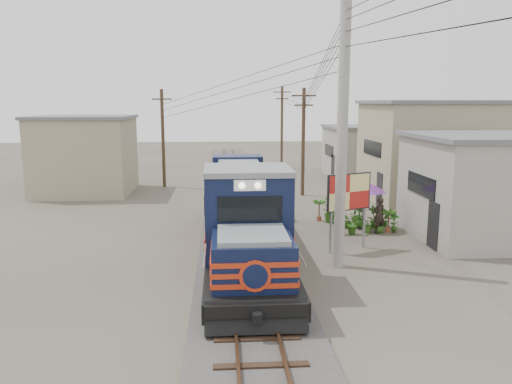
{
  "coord_description": "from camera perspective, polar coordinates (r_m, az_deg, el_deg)",
  "views": [
    {
      "loc": [
        -0.86,
        -18.24,
        6.1
      ],
      "look_at": [
        0.66,
        3.27,
        2.2
      ],
      "focal_mm": 35.0,
      "sensor_mm": 36.0,
      "label": 1
    }
  ],
  "objects": [
    {
      "name": "vendor",
      "position": [
        24.1,
        13.89,
        -2.61
      ],
      "size": [
        0.73,
        0.59,
        1.72
      ],
      "primitive_type": "imported",
      "rotation": [
        0.0,
        0.0,
        3.46
      ],
      "color": "black",
      "rests_on": "ground"
    },
    {
      "name": "locomotive",
      "position": [
        20.15,
        -1.49,
        -2.39
      ],
      "size": [
        2.85,
        15.52,
        3.85
      ],
      "color": "black",
      "rests_on": "ground"
    },
    {
      "name": "ground",
      "position": [
        19.25,
        -1.28,
        -8.22
      ],
      "size": [
        120.0,
        120.0,
        0.0
      ],
      "primitive_type": "plane",
      "color": "#473F35",
      "rests_on": "ground"
    },
    {
      "name": "market_umbrella",
      "position": [
        24.49,
        12.22,
        0.68
      ],
      "size": [
        2.65,
        2.65,
        2.42
      ],
      "rotation": [
        0.0,
        0.0,
        0.24
      ],
      "color": "black",
      "rests_on": "ground"
    },
    {
      "name": "shophouse_front",
      "position": [
        24.85,
        25.84,
        0.57
      ],
      "size": [
        7.35,
        6.3,
        4.7
      ],
      "color": "gray",
      "rests_on": "ground"
    },
    {
      "name": "wooden_pole_mid",
      "position": [
        32.77,
        5.42,
        5.97
      ],
      "size": [
        1.6,
        0.24,
        7.0
      ],
      "color": "#4C3826",
      "rests_on": "ground"
    },
    {
      "name": "shophouse_left",
      "position": [
        35.61,
        -18.94,
        4.07
      ],
      "size": [
        6.3,
        6.3,
        5.2
      ],
      "color": "gray",
      "rests_on": "ground"
    },
    {
      "name": "billboard",
      "position": [
        20.72,
        10.58,
        -0.24
      ],
      "size": [
        1.98,
        0.94,
        3.25
      ],
      "rotation": [
        0.0,
        0.0,
        0.41
      ],
      "color": "#99999E",
      "rests_on": "ground"
    },
    {
      "name": "plant_nursery",
      "position": [
        24.93,
        10.96,
        -2.95
      ],
      "size": [
        3.49,
        3.33,
        1.11
      ],
      "color": "#31661D",
      "rests_on": "ground"
    },
    {
      "name": "shophouse_mid",
      "position": [
        33.19,
        19.78,
        4.48
      ],
      "size": [
        8.4,
        7.35,
        6.2
      ],
      "color": "gray",
      "rests_on": "ground"
    },
    {
      "name": "ballast",
      "position": [
        28.88,
        -2.24,
        -1.79
      ],
      "size": [
        3.6,
        70.0,
        0.16
      ],
      "primitive_type": "cube",
      "color": "#595651",
      "rests_on": "ground"
    },
    {
      "name": "track",
      "position": [
        28.85,
        -2.24,
        -1.44
      ],
      "size": [
        1.15,
        70.0,
        0.12
      ],
      "color": "#51331E",
      "rests_on": "ground"
    },
    {
      "name": "wooden_pole_far",
      "position": [
        46.63,
        2.97,
        7.57
      ],
      "size": [
        1.6,
        0.24,
        7.5
      ],
      "color": "#4C3826",
      "rests_on": "ground"
    },
    {
      "name": "wooden_pole_left",
      "position": [
        36.55,
        -10.59,
        6.28
      ],
      "size": [
        1.6,
        0.24,
        7.0
      ],
      "color": "#4C3826",
      "rests_on": "ground"
    },
    {
      "name": "utility_pole_main",
      "position": [
        18.3,
        9.82,
        6.66
      ],
      "size": [
        0.4,
        0.4,
        10.0
      ],
      "color": "#9E9B93",
      "rests_on": "ground"
    },
    {
      "name": "power_lines",
      "position": [
        26.78,
        -2.56,
        13.38
      ],
      "size": [
        9.65,
        19.0,
        3.3
      ],
      "color": "black",
      "rests_on": "ground"
    },
    {
      "name": "shophouse_back",
      "position": [
        42.14,
        12.37,
        4.58
      ],
      "size": [
        6.3,
        6.3,
        4.2
      ],
      "color": "gray",
      "rests_on": "ground"
    }
  ]
}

